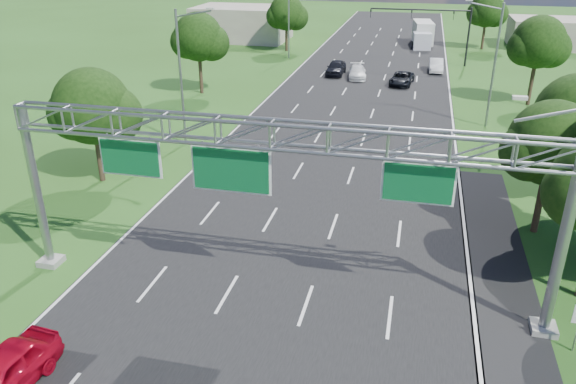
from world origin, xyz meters
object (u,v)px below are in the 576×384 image
(box_truck, at_px, (423,34))
(sign_gantry, at_px, (274,149))
(traffic_signal, at_px, (440,22))
(red_coupe, at_px, (1,374))

(box_truck, bearing_deg, sign_gantry, -101.62)
(sign_gantry, height_order, traffic_signal, sign_gantry)
(sign_gantry, height_order, box_truck, sign_gantry)
(sign_gantry, relative_size, box_truck, 2.59)
(red_coupe, bearing_deg, sign_gantry, 51.04)
(traffic_signal, xyz_separation_m, box_truck, (-1.95, 14.19, -3.56))
(red_coupe, height_order, box_truck, box_truck)
(sign_gantry, relative_size, red_coupe, 5.08)
(traffic_signal, bearing_deg, box_truck, 97.82)
(red_coupe, bearing_deg, box_truck, 85.70)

